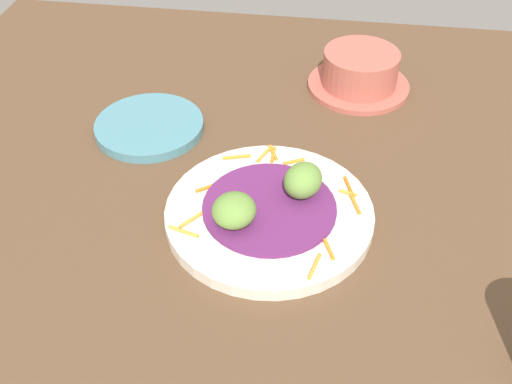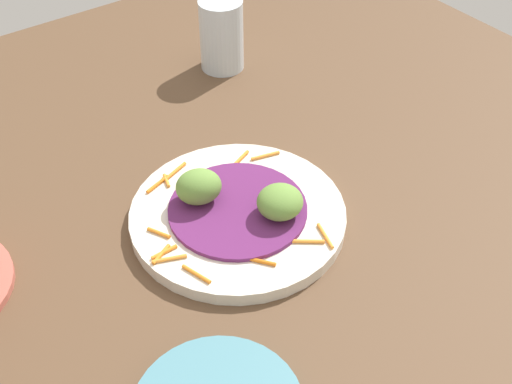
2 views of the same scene
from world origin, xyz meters
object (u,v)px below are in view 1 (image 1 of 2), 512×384
main_plate (269,214)px  guac_scoop_left (235,208)px  terracotta_bowl (360,72)px  side_plate_small (149,126)px  guac_scoop_center (303,180)px

main_plate → guac_scoop_left: guac_scoop_left is taller
guac_scoop_left → terracotta_bowl: 34.87cm
guac_scoop_left → side_plate_small: size_ratio=0.34×
guac_scoop_left → side_plate_small: bearing=-49.6°
guac_scoop_left → main_plate: bearing=-142.2°
guac_scoop_left → side_plate_small: guac_scoop_left is taller
main_plate → terracotta_bowl: size_ratio=1.57×
guac_scoop_left → guac_scoop_center: (-6.86, -5.33, 0.22)cm
main_plate → guac_scoop_left: size_ratio=4.76×
side_plate_small → terracotta_bowl: (-27.69, -14.97, 1.98)cm
side_plate_small → terracotta_bowl: bearing=-151.6°
terracotta_bowl → guac_scoop_left: bearing=68.3°
guac_scoop_center → side_plate_small: size_ratio=0.34×
guac_scoop_left → terracotta_bowl: terracotta_bowl is taller
main_plate → side_plate_small: (18.23, -14.75, -0.13)cm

